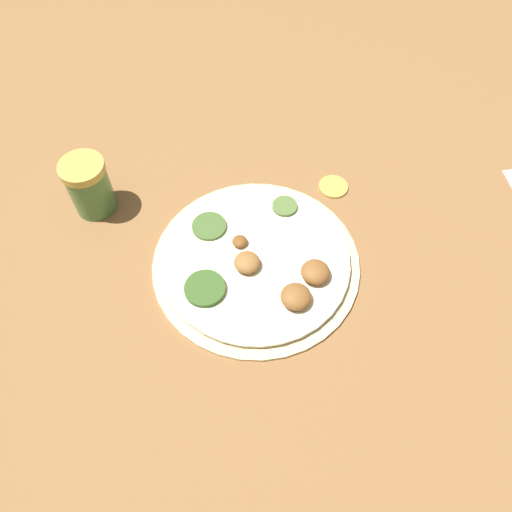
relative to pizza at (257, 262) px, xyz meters
The scene contains 4 objects.
ground_plane 0.01m from the pizza, 38.62° to the right, with size 3.00×3.00×0.00m, color olive.
pizza is the anchor object (origin of this frame).
spice_jar 0.25m from the pizza, ahead, with size 0.06×0.06×0.08m.
loose_cap 0.18m from the pizza, 110.52° to the right, with size 0.04×0.04×0.01m.
Camera 1 is at (-0.12, 0.34, 0.56)m, focal length 35.00 mm.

